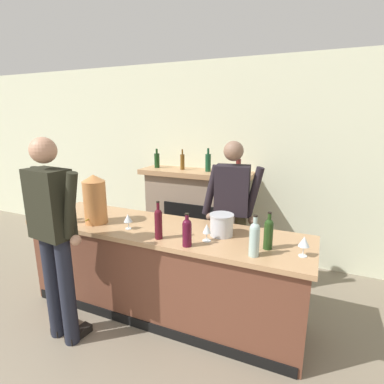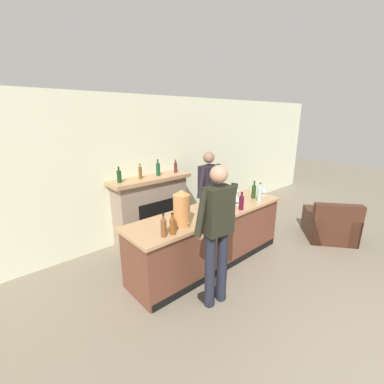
{
  "view_description": "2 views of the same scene",
  "coord_description": "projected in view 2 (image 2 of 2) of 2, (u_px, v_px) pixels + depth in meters",
  "views": [
    {
      "loc": [
        1.47,
        0.12,
        1.99
      ],
      "look_at": [
        0.21,
        3.01,
        1.2
      ],
      "focal_mm": 28.0,
      "sensor_mm": 36.0,
      "label": 1
    },
    {
      "loc": [
        -2.68,
        -0.1,
        2.38
      ],
      "look_at": [
        -0.12,
        2.78,
        1.22
      ],
      "focal_mm": 24.0,
      "sensor_mm": 36.0,
      "label": 2
    }
  ],
  "objects": [
    {
      "name": "wall_back_panel",
      "position": [
        149.0,
        168.0,
        5.09
      ],
      "size": [
        12.0,
        0.07,
        2.75
      ],
      "color": "beige",
      "rests_on": "ground_plane"
    },
    {
      "name": "bar_counter",
      "position": [
        210.0,
        237.0,
        4.22
      ],
      "size": [
        2.89,
        0.79,
        0.92
      ],
      "color": "brown",
      "rests_on": "ground_plane"
    },
    {
      "name": "fireplace_stone",
      "position": [
        151.0,
        208.0,
        5.03
      ],
      "size": [
        1.6,
        0.52,
        1.58
      ],
      "color": "gray",
      "rests_on": "ground_plane"
    },
    {
      "name": "armchair_black",
      "position": [
        330.0,
        227.0,
        5.1
      ],
      "size": [
        1.21,
        1.21,
        0.81
      ],
      "color": "#412216",
      "rests_on": "ground_plane"
    },
    {
      "name": "potted_plant_corner",
      "position": [
        253.0,
        203.0,
        6.49
      ],
      "size": [
        0.4,
        0.42,
        0.7
      ],
      "color": "#8E6146",
      "rests_on": "ground_plane"
    },
    {
      "name": "person_customer",
      "position": [
        217.0,
        231.0,
        3.12
      ],
      "size": [
        0.66,
        0.34,
        1.84
      ],
      "color": "#1D202D",
      "rests_on": "ground_plane"
    },
    {
      "name": "person_bartender",
      "position": [
        208.0,
        193.0,
        4.83
      ],
      "size": [
        0.65,
        0.34,
        1.75
      ],
      "color": "#4D482F",
      "rests_on": "ground_plane"
    },
    {
      "name": "copper_dispenser",
      "position": [
        182.0,
        208.0,
        3.47
      ],
      "size": [
        0.23,
        0.27,
        0.51
      ],
      "color": "#CC8246",
      "rests_on": "bar_counter"
    },
    {
      "name": "ice_bucket_steel",
      "position": [
        232.0,
        196.0,
        4.47
      ],
      "size": [
        0.23,
        0.23,
        0.2
      ],
      "color": "silver",
      "rests_on": "bar_counter"
    },
    {
      "name": "wine_bottle_port_short",
      "position": [
        227.0,
        204.0,
        3.93
      ],
      "size": [
        0.07,
        0.07,
        0.35
      ],
      "color": "#4D0F1C",
      "rests_on": "bar_counter"
    },
    {
      "name": "wine_bottle_riesling_slim",
      "position": [
        254.0,
        191.0,
        4.65
      ],
      "size": [
        0.08,
        0.08,
        0.32
      ],
      "color": "#203C16",
      "rests_on": "bar_counter"
    },
    {
      "name": "wine_bottle_merlot_tall",
      "position": [
        173.0,
        225.0,
        3.24
      ],
      "size": [
        0.08,
        0.08,
        0.29
      ],
      "color": "brown",
      "rests_on": "bar_counter"
    },
    {
      "name": "wine_bottle_chardonnay_pale",
      "position": [
        260.0,
        193.0,
        4.48
      ],
      "size": [
        0.08,
        0.08,
        0.34
      ],
      "color": "#9DB9B2",
      "rests_on": "bar_counter"
    },
    {
      "name": "wine_bottle_cabernet_heavy",
      "position": [
        241.0,
        202.0,
        4.1
      ],
      "size": [
        0.08,
        0.08,
        0.29
      ],
      "color": "#4C0E23",
      "rests_on": "bar_counter"
    },
    {
      "name": "wine_bottle_rose_blush",
      "position": [
        164.0,
        226.0,
        3.17
      ],
      "size": [
        0.07,
        0.07,
        0.3
      ],
      "color": "brown",
      "rests_on": "bar_counter"
    },
    {
      "name": "wine_glass_near_bucket",
      "position": [
        264.0,
        189.0,
        4.82
      ],
      "size": [
        0.09,
        0.09,
        0.17
      ],
      "color": "silver",
      "rests_on": "bar_counter"
    },
    {
      "name": "wine_glass_mid_counter",
      "position": [
        204.0,
        211.0,
        3.76
      ],
      "size": [
        0.09,
        0.09,
        0.15
      ],
      "color": "silver",
      "rests_on": "bar_counter"
    },
    {
      "name": "wine_glass_back_row",
      "position": [
        238.0,
        199.0,
        4.29
      ],
      "size": [
        0.08,
        0.08,
        0.16
      ],
      "color": "silver",
      "rests_on": "bar_counter"
    }
  ]
}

